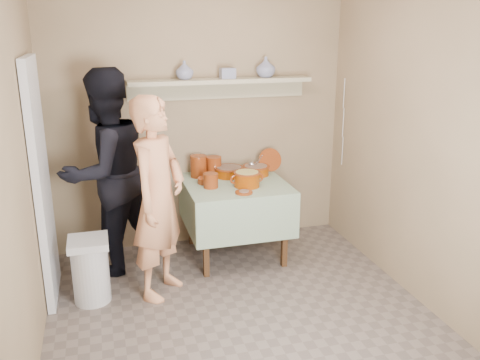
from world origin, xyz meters
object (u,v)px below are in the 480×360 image
object	(u,v)px
serving_table	(235,194)
trash_bin	(91,270)
person_helper	(106,173)
person_cook	(158,199)
cazuela_rice	(247,178)

from	to	relation	value
serving_table	trash_bin	xyz separation A→B (m)	(-1.39, -0.55, -0.36)
serving_table	person_helper	bearing A→B (deg)	178.05
person_cook	person_helper	world-z (taller)	person_helper
serving_table	cazuela_rice	world-z (taller)	cazuela_rice
serving_table	person_cook	bearing A→B (deg)	-145.68
person_cook	cazuela_rice	bearing A→B (deg)	-29.79
person_helper	serving_table	xyz separation A→B (m)	(1.20, -0.04, -0.30)
person_cook	cazuela_rice	xyz separation A→B (m)	(0.88, 0.40, -0.01)
person_helper	cazuela_rice	xyz separation A→B (m)	(1.27, -0.19, -0.09)
trash_bin	person_helper	bearing A→B (deg)	71.88
person_cook	trash_bin	xyz separation A→B (m)	(-0.59, 0.00, -0.57)
serving_table	cazuela_rice	xyz separation A→B (m)	(0.07, -0.15, 0.20)
person_cook	cazuela_rice	size ratio (longest dim) A/B	5.17
person_cook	person_helper	size ratio (longest dim) A/B	0.91
person_helper	cazuela_rice	bearing A→B (deg)	136.06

